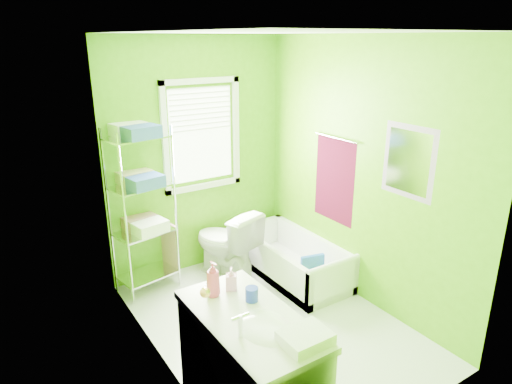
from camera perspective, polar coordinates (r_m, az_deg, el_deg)
ground at (r=4.49m, az=1.90°, el=-16.03°), size 2.90×2.90×0.00m
room_envelope at (r=3.83m, az=2.15°, el=3.35°), size 2.14×2.94×2.62m
window at (r=5.03m, az=-6.82°, el=7.78°), size 0.92×0.05×1.22m
door at (r=2.77m, az=-3.92°, el=-15.61°), size 0.09×0.80×2.00m
right_wall_decor at (r=4.53m, az=13.04°, el=2.35°), size 0.04×1.48×1.17m
bathtub at (r=5.19m, az=4.75°, el=-9.05°), size 0.67×1.43×0.46m
toilet at (r=5.09m, az=-3.83°, el=-6.40°), size 0.66×0.88×0.80m
vanity at (r=3.31m, az=-0.68°, el=-21.00°), size 0.58×1.12×1.10m
wire_shelf_unit at (r=4.74m, az=-13.99°, el=0.08°), size 0.65×0.53×1.78m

